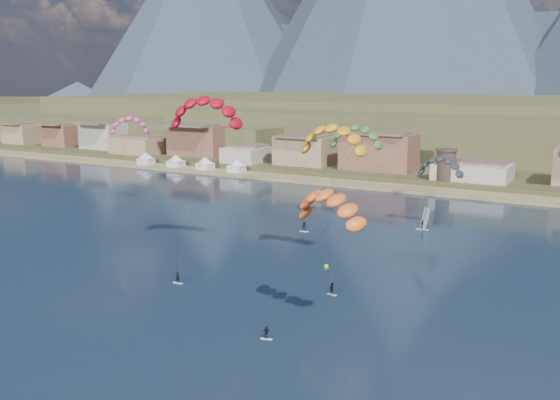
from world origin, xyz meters
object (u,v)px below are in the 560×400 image
kitesurfer_green (355,134)px  windsurfer (423,223)px  watchtower (446,165)px  kitesurfer_yellow (333,135)px  kitesurfer_orange (330,201)px  kitesurfer_red (206,107)px  buoy (326,266)px

kitesurfer_green → windsurfer: 22.25m
watchtower → kitesurfer_yellow: kitesurfer_yellow is taller
kitesurfer_green → kitesurfer_orange: bearing=-70.0°
kitesurfer_yellow → windsurfer: 36.01m
kitesurfer_red → watchtower: bearing=78.5°
kitesurfer_green → windsurfer: size_ratio=5.19×
kitesurfer_red → kitesurfer_green: size_ratio=1.30×
kitesurfer_orange → kitesurfer_green: bearing=110.0°
watchtower → kitesurfer_red: kitesurfer_red is taller
windsurfer → kitesurfer_red: bearing=-127.4°
kitesurfer_red → kitesurfer_orange: (31.09, -18.54, -9.31)m
kitesurfer_orange → kitesurfer_green: 55.44m
watchtower → windsurfer: bearing=-79.6°
kitesurfer_red → kitesurfer_green: 36.18m
kitesurfer_red → kitesurfer_orange: size_ratio=1.62×
kitesurfer_yellow → buoy: (0.06, -1.87, -20.51)m
kitesurfer_yellow → windsurfer: (5.96, 29.83, -19.26)m
kitesurfer_yellow → kitesurfer_red: bearing=-166.7°
watchtower → kitesurfer_green: (-5.10, -51.35, 11.99)m
kitesurfer_orange → watchtower: bearing=97.6°
kitesurfer_red → windsurfer: (26.51, 34.69, -23.23)m
watchtower → kitesurfer_yellow: bearing=-87.7°
kitesurfer_orange → windsurfer: kitesurfer_orange is taller
windsurfer → buoy: size_ratio=6.00×
watchtower → buoy: size_ratio=11.92×
kitesurfer_yellow → kitesurfer_orange: size_ratio=1.38×
kitesurfer_red → kitesurfer_orange: bearing=-30.8°
watchtower → kitesurfer_red: size_ratio=0.29×
kitesurfer_yellow → kitesurfer_orange: 26.21m
kitesurfer_red → kitesurfer_orange: 37.38m
kitesurfer_orange → kitesurfer_green: size_ratio=0.80×
windsurfer → watchtower: bearing=100.4°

